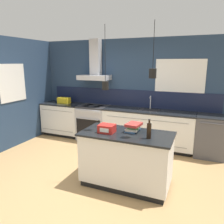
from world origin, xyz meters
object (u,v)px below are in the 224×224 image
bottle_on_island (149,131)px  book_stack (133,127)px  oven_range (94,122)px  red_supply_box (107,128)px  dishwasher (210,136)px  yellow_toolbox (64,100)px

bottle_on_island → book_stack: bottle_on_island is taller
oven_range → red_supply_box: red_supply_box is taller
book_stack → dishwasher: bearing=53.6°
yellow_toolbox → red_supply_box: bearing=-41.5°
dishwasher → red_supply_box: bearing=-130.4°
bottle_on_island → book_stack: (-0.32, 0.24, -0.05)m
oven_range → book_stack: size_ratio=2.93×
dishwasher → book_stack: bearing=-126.4°
bottle_on_island → yellow_toolbox: bearing=145.9°
bottle_on_island → yellow_toolbox: 3.43m
dishwasher → bottle_on_island: size_ratio=3.07×
dishwasher → oven_range: bearing=-179.9°
dishwasher → bottle_on_island: bearing=-115.6°
dishwasher → bottle_on_island: 2.21m
dishwasher → red_supply_box: size_ratio=3.57×
dishwasher → book_stack: 2.15m
oven_range → red_supply_box: (1.23, -1.89, 0.52)m
oven_range → dishwasher: bearing=0.1°
dishwasher → book_stack: book_stack is taller
red_supply_box → yellow_toolbox: 2.86m
dishwasher → yellow_toolbox: bearing=180.0°
book_stack → red_supply_box: book_stack is taller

